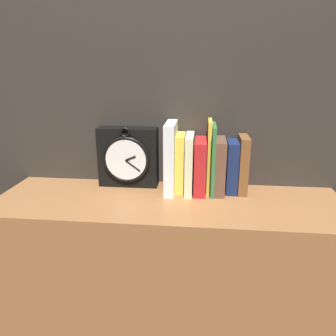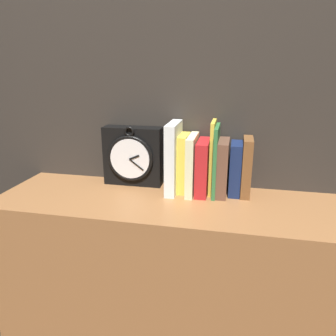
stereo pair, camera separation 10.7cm
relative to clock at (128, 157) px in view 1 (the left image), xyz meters
name	(u,v)px [view 1 (the left image)]	position (x,y,z in m)	size (l,w,h in m)	color
wall_back	(174,85)	(0.16, 0.07, 0.26)	(6.00, 0.05, 2.60)	#2D2823
bookshelf	(168,314)	(0.16, -0.13, -0.58)	(1.18, 0.36, 0.93)	#936038
clock	(128,157)	(0.00, 0.00, 0.00)	(0.22, 0.08, 0.23)	black
book_slot0_white	(171,158)	(0.16, -0.04, 0.01)	(0.04, 0.16, 0.25)	silver
book_slot1_yellow	(180,162)	(0.20, -0.02, -0.01)	(0.03, 0.12, 0.20)	yellow
book_slot2_cream	(189,164)	(0.23, -0.04, -0.01)	(0.03, 0.15, 0.21)	beige
book_slot3_red	(200,166)	(0.27, -0.03, -0.02)	(0.04, 0.15, 0.19)	red
book_slot4_yellow	(209,156)	(0.30, -0.02, 0.02)	(0.01, 0.11, 0.26)	gold
book_slot5_green	(213,159)	(0.31, -0.03, 0.01)	(0.01, 0.14, 0.24)	#2E6C38
book_slot6_brown	(220,166)	(0.34, -0.03, -0.01)	(0.04, 0.14, 0.19)	brown
book_slot7_navy	(232,167)	(0.38, -0.02, -0.02)	(0.04, 0.11, 0.18)	#16244C
book_slot8_brown	(243,165)	(0.42, -0.02, -0.01)	(0.03, 0.12, 0.20)	brown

